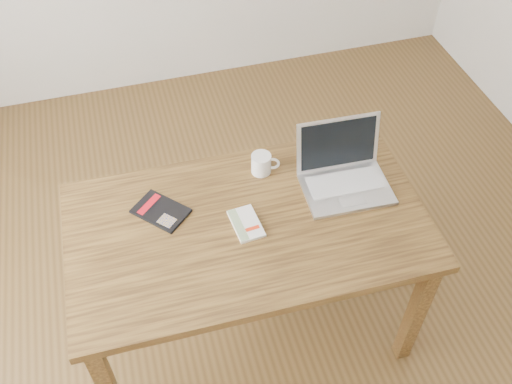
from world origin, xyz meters
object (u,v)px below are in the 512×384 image
object	(u,v)px
desk	(248,237)
laptop	(343,173)
black_guidebook	(161,211)
white_guidebook	(246,224)
coffee_mug	(262,163)

from	to	relation	value
desk	laptop	size ratio (longest dim) A/B	3.88
black_guidebook	white_guidebook	bearing A→B (deg)	-69.47
white_guidebook	coffee_mug	distance (m)	0.30
desk	black_guidebook	world-z (taller)	black_guidebook
black_guidebook	laptop	size ratio (longest dim) A/B	0.68
white_guidebook	black_guidebook	xyz separation A→B (m)	(-0.31, 0.16, -0.00)
desk	coffee_mug	distance (m)	0.32
desk	laptop	world-z (taller)	laptop
laptop	coffee_mug	size ratio (longest dim) A/B	3.06
white_guidebook	laptop	xyz separation A→B (m)	(0.44, 0.11, 0.05)
desk	black_guidebook	size ratio (longest dim) A/B	5.72
black_guidebook	laptop	world-z (taller)	laptop
desk	coffee_mug	xyz separation A→B (m)	(0.13, 0.26, 0.14)
white_guidebook	laptop	world-z (taller)	laptop
coffee_mug	desk	bearing A→B (deg)	-101.65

